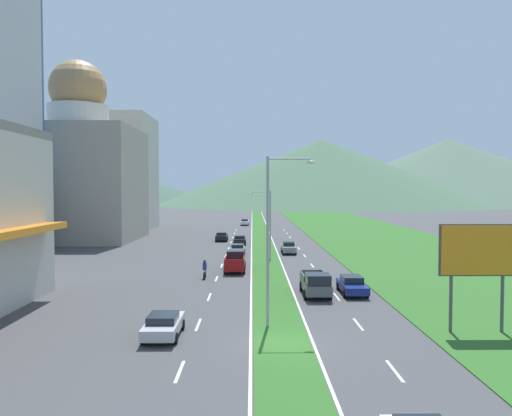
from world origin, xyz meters
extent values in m
plane|color=#424244|center=(0.00, 0.00, 0.00)|extent=(600.00, 600.00, 0.00)
cube|color=#2D6023|center=(0.00, 60.00, 0.03)|extent=(3.20, 240.00, 0.06)
cube|color=#2D6023|center=(20.60, 60.00, 0.03)|extent=(24.00, 240.00, 0.06)
cube|color=silver|center=(-5.10, -4.06, 0.01)|extent=(0.16, 2.80, 0.01)
cube|color=silver|center=(-5.10, 3.91, 0.01)|extent=(0.16, 2.80, 0.01)
cube|color=silver|center=(-5.10, 11.89, 0.01)|extent=(0.16, 2.80, 0.01)
cube|color=silver|center=(-5.10, 19.86, 0.01)|extent=(0.16, 2.80, 0.01)
cube|color=silver|center=(-5.10, 27.83, 0.01)|extent=(0.16, 2.80, 0.01)
cube|color=silver|center=(-5.10, 35.80, 0.01)|extent=(0.16, 2.80, 0.01)
cube|color=silver|center=(-5.10, 43.77, 0.01)|extent=(0.16, 2.80, 0.01)
cube|color=silver|center=(-5.10, 51.74, 0.01)|extent=(0.16, 2.80, 0.01)
cube|color=silver|center=(-5.10, 59.71, 0.01)|extent=(0.16, 2.80, 0.01)
cube|color=silver|center=(-5.10, 67.68, 0.01)|extent=(0.16, 2.80, 0.01)
cube|color=silver|center=(-5.10, 75.66, 0.01)|extent=(0.16, 2.80, 0.01)
cube|color=silver|center=(5.10, -4.06, 0.01)|extent=(0.16, 2.80, 0.01)
cube|color=silver|center=(5.10, 3.91, 0.01)|extent=(0.16, 2.80, 0.01)
cube|color=silver|center=(5.10, 11.89, 0.01)|extent=(0.16, 2.80, 0.01)
cube|color=silver|center=(5.10, 19.86, 0.01)|extent=(0.16, 2.80, 0.01)
cube|color=silver|center=(5.10, 27.83, 0.01)|extent=(0.16, 2.80, 0.01)
cube|color=silver|center=(5.10, 35.80, 0.01)|extent=(0.16, 2.80, 0.01)
cube|color=silver|center=(5.10, 43.77, 0.01)|extent=(0.16, 2.80, 0.01)
cube|color=silver|center=(5.10, 51.74, 0.01)|extent=(0.16, 2.80, 0.01)
cube|color=silver|center=(5.10, 59.71, 0.01)|extent=(0.16, 2.80, 0.01)
cube|color=silver|center=(5.10, 67.68, 0.01)|extent=(0.16, 2.80, 0.01)
cube|color=silver|center=(5.10, 75.66, 0.01)|extent=(0.16, 2.80, 0.01)
cube|color=silver|center=(-1.75, 60.00, 0.01)|extent=(0.16, 240.00, 0.01)
cube|color=silver|center=(1.75, 60.00, 0.01)|extent=(0.16, 240.00, 0.01)
cube|color=#B2B2B7|center=(-30.90, 31.78, 27.59)|extent=(0.10, 19.85, 50.76)
cube|color=#9E9384|center=(-30.84, 55.80, 9.42)|extent=(19.29, 19.29, 18.84)
cylinder|color=beige|center=(-30.84, 55.80, 20.72)|extent=(9.87, 9.87, 3.76)
sphere|color=#B27F4C|center=(-30.84, 55.80, 25.42)|extent=(9.40, 9.40, 9.40)
cube|color=#B7B2A8|center=(-31.81, 78.02, 12.06)|extent=(17.10, 17.10, 24.11)
cone|color=#3D5647|center=(-114.89, 286.62, 12.71)|extent=(194.69, 194.69, 25.43)
cone|color=#47664C|center=(36.64, 241.33, 17.81)|extent=(180.82, 180.82, 35.62)
cone|color=#516B56|center=(118.02, 272.15, 19.47)|extent=(196.75, 196.75, 38.95)
cylinder|color=#99999E|center=(-0.70, 3.41, 5.32)|extent=(0.18, 0.18, 10.65)
cylinder|color=#99999E|center=(0.62, 3.42, 10.50)|extent=(2.63, 0.10, 0.10)
ellipsoid|color=silver|center=(1.93, 3.42, 10.30)|extent=(0.56, 0.28, 0.20)
cylinder|color=#99999E|center=(0.53, 32.28, 4.22)|extent=(0.18, 0.18, 8.43)
cylinder|color=#99999E|center=(-0.65, 32.29, 8.28)|extent=(2.36, 0.12, 0.10)
ellipsoid|color=silver|center=(-1.83, 32.30, 8.08)|extent=(0.56, 0.28, 0.20)
cylinder|color=#4C4C51|center=(10.23, 2.02, 1.76)|extent=(0.20, 0.20, 3.53)
cylinder|color=#4C4C51|center=(13.31, 2.02, 1.76)|extent=(0.20, 0.20, 3.53)
cube|color=orange|center=(11.77, 1.92, 4.99)|extent=(4.41, 0.16, 2.93)
cube|color=#4C4C51|center=(11.77, 2.04, 4.99)|extent=(4.61, 0.08, 3.13)
cube|color=black|center=(-3.60, 48.60, 0.67)|extent=(1.79, 4.46, 0.69)
cube|color=black|center=(-3.60, 48.42, 1.23)|extent=(1.54, 1.96, 0.43)
cylinder|color=black|center=(-4.46, 49.98, 0.32)|extent=(0.22, 0.64, 0.64)
cylinder|color=black|center=(-2.74, 49.98, 0.32)|extent=(0.22, 0.64, 0.64)
cylinder|color=black|center=(-4.46, 47.22, 0.32)|extent=(0.22, 0.64, 0.64)
cylinder|color=black|center=(-2.74, 47.22, 0.32)|extent=(0.22, 0.64, 0.64)
cube|color=slate|center=(-3.59, 37.12, 0.64)|extent=(1.78, 4.69, 0.64)
cube|color=black|center=(-3.59, 36.93, 1.18)|extent=(1.53, 2.07, 0.44)
cylinder|color=black|center=(-4.44, 38.58, 0.32)|extent=(0.22, 0.64, 0.64)
cylinder|color=black|center=(-2.73, 38.58, 0.32)|extent=(0.22, 0.64, 0.64)
cylinder|color=black|center=(-4.44, 35.67, 0.32)|extent=(0.22, 0.64, 0.64)
cylinder|color=black|center=(-2.73, 35.67, 0.32)|extent=(0.22, 0.64, 0.64)
cube|color=black|center=(-6.72, 53.96, 0.67)|extent=(1.86, 4.22, 0.71)
cube|color=black|center=(-6.72, 53.79, 1.24)|extent=(1.60, 1.86, 0.43)
cylinder|color=black|center=(-7.62, 55.27, 0.32)|extent=(0.22, 0.64, 0.64)
cylinder|color=black|center=(-5.83, 55.27, 0.32)|extent=(0.22, 0.64, 0.64)
cylinder|color=black|center=(-7.62, 52.65, 0.32)|extent=(0.22, 0.64, 0.64)
cylinder|color=black|center=(-5.83, 52.65, 0.32)|extent=(0.22, 0.64, 0.64)
cube|color=slate|center=(3.20, 38.19, 0.67)|extent=(1.75, 4.38, 0.71)
cube|color=black|center=(3.20, 38.36, 1.29)|extent=(1.50, 1.93, 0.53)
cylinder|color=black|center=(4.04, 36.83, 0.32)|extent=(0.22, 0.64, 0.64)
cylinder|color=black|center=(2.36, 36.83, 0.32)|extent=(0.22, 0.64, 0.64)
cylinder|color=black|center=(4.04, 39.54, 0.32)|extent=(0.22, 0.64, 0.64)
cylinder|color=black|center=(2.36, 39.54, 0.32)|extent=(0.22, 0.64, 0.64)
cube|color=silver|center=(-3.43, 89.05, 0.66)|extent=(1.78, 4.77, 0.68)
cube|color=black|center=(-3.43, 88.86, 1.24)|extent=(1.53, 2.10, 0.48)
cylinder|color=black|center=(-4.29, 90.53, 0.32)|extent=(0.22, 0.64, 0.64)
cylinder|color=black|center=(-2.58, 90.53, 0.32)|extent=(0.22, 0.64, 0.64)
cylinder|color=black|center=(-4.29, 87.57, 0.32)|extent=(0.22, 0.64, 0.64)
cylinder|color=black|center=(-2.58, 87.57, 0.32)|extent=(0.22, 0.64, 0.64)
cube|color=navy|center=(6.56, 12.95, 0.62)|extent=(1.86, 4.74, 0.60)
cube|color=black|center=(6.56, 13.14, 1.19)|extent=(1.60, 2.09, 0.54)
cylinder|color=black|center=(7.45, 11.48, 0.32)|extent=(0.22, 0.64, 0.64)
cylinder|color=black|center=(5.67, 11.48, 0.32)|extent=(0.22, 0.64, 0.64)
cylinder|color=black|center=(7.45, 14.42, 0.32)|extent=(0.22, 0.64, 0.64)
cylinder|color=black|center=(5.67, 14.42, 0.32)|extent=(0.22, 0.64, 0.64)
cube|color=#B2B2B7|center=(-6.85, 1.43, 0.63)|extent=(1.89, 4.45, 0.62)
cube|color=black|center=(-6.85, 1.26, 1.16)|extent=(1.63, 1.96, 0.43)
cylinder|color=black|center=(-7.76, 2.81, 0.32)|extent=(0.22, 0.64, 0.64)
cylinder|color=black|center=(-5.94, 2.81, 0.32)|extent=(0.22, 0.64, 0.64)
cylinder|color=black|center=(-7.76, 0.06, 0.32)|extent=(0.22, 0.64, 0.64)
cylinder|color=black|center=(-5.94, 0.06, 0.32)|extent=(0.22, 0.64, 0.64)
cube|color=#515459|center=(3.46, 12.55, 0.80)|extent=(2.00, 5.40, 0.80)
cube|color=black|center=(3.46, 10.95, 1.60)|extent=(1.84, 2.00, 0.80)
cube|color=#515459|center=(4.40, 13.65, 1.42)|extent=(0.10, 3.20, 0.44)
cube|color=#515459|center=(2.52, 13.65, 1.42)|extent=(0.10, 3.20, 0.44)
cube|color=#515459|center=(3.46, 15.20, 1.42)|extent=(1.84, 0.10, 0.44)
cylinder|color=black|center=(4.42, 10.93, 0.40)|extent=(0.26, 0.80, 0.80)
cylinder|color=black|center=(2.50, 10.93, 0.40)|extent=(0.26, 0.80, 0.80)
cylinder|color=black|center=(4.42, 14.17, 0.40)|extent=(0.26, 0.80, 0.80)
cylinder|color=black|center=(2.50, 14.17, 0.40)|extent=(0.26, 0.80, 0.80)
cube|color=maroon|center=(-3.47, 23.99, 0.80)|extent=(2.00, 5.40, 0.80)
cube|color=black|center=(-3.47, 25.59, 1.60)|extent=(1.84, 2.00, 0.80)
cube|color=maroon|center=(-4.41, 22.89, 1.42)|extent=(0.10, 3.20, 0.44)
cube|color=maroon|center=(-2.53, 22.89, 1.42)|extent=(0.10, 3.20, 0.44)
cube|color=maroon|center=(-3.47, 21.34, 1.42)|extent=(1.84, 0.10, 0.44)
cylinder|color=black|center=(-4.43, 25.61, 0.40)|extent=(0.26, 0.80, 0.80)
cylinder|color=black|center=(-2.51, 25.61, 0.40)|extent=(0.26, 0.80, 0.80)
cylinder|color=black|center=(-4.43, 22.37, 0.40)|extent=(0.26, 0.80, 0.80)
cylinder|color=black|center=(-2.51, 22.37, 0.40)|extent=(0.26, 0.80, 0.80)
cylinder|color=black|center=(-6.25, 20.71, 0.30)|extent=(0.10, 0.60, 0.60)
cylinder|color=black|center=(-6.25, 19.31, 0.30)|extent=(0.12, 0.60, 0.60)
cube|color=black|center=(-6.25, 20.01, 0.47)|extent=(0.20, 1.12, 0.25)
ellipsoid|color=black|center=(-6.25, 20.21, 0.83)|extent=(0.24, 0.44, 0.24)
cube|color=navy|center=(-6.25, 19.91, 1.20)|extent=(0.36, 0.28, 0.70)
sphere|color=black|center=(-6.25, 19.96, 1.67)|extent=(0.26, 0.26, 0.26)
camera|label=1|loc=(-1.67, -26.86, 8.64)|focal=34.30mm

